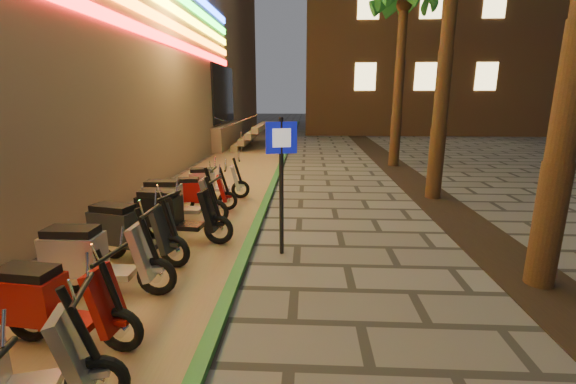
# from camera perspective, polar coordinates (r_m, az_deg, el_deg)

# --- Properties ---
(ground) EXTENTS (120.00, 120.00, 0.00)m
(ground) POSITION_cam_1_polar(r_m,az_deg,el_deg) (4.33, 0.14, -24.63)
(ground) COLOR #474442
(ground) RESTS_ON ground
(parking_strip) EXTENTS (3.40, 60.00, 0.01)m
(parking_strip) POSITION_cam_1_polar(r_m,az_deg,el_deg) (13.93, -8.58, 2.65)
(parking_strip) COLOR #8C7251
(parking_strip) RESTS_ON ground
(green_curb) EXTENTS (0.18, 60.00, 0.10)m
(green_curb) POSITION_cam_1_polar(r_m,az_deg,el_deg) (13.69, -1.58, 2.79)
(green_curb) COLOR #26672C
(green_curb) RESTS_ON ground
(planting_strip) EXTENTS (1.20, 40.00, 0.02)m
(planting_strip) POSITION_cam_1_polar(r_m,az_deg,el_deg) (9.45, 24.16, -3.85)
(planting_strip) COLOR black
(planting_strip) RESTS_ON ground
(palm_d) EXTENTS (2.97, 3.02, 7.16)m
(palm_d) POSITION_cam_1_polar(r_m,az_deg,el_deg) (16.09, 16.82, 25.05)
(palm_d) COLOR #472D19
(palm_d) RESTS_ON ground
(pedestrian_sign) EXTENTS (0.51, 0.17, 2.38)m
(pedestrian_sign) POSITION_cam_1_polar(r_m,az_deg,el_deg) (6.47, -0.98, 3.60)
(pedestrian_sign) COLOR black
(pedestrian_sign) RESTS_ON ground
(scooter_4) EXTENTS (1.68, 0.64, 1.18)m
(scooter_4) POSITION_cam_1_polar(r_m,az_deg,el_deg) (5.08, -31.61, -13.80)
(scooter_4) COLOR black
(scooter_4) RESTS_ON ground
(scooter_5) EXTENTS (1.80, 0.63, 1.28)m
(scooter_5) POSITION_cam_1_polar(r_m,az_deg,el_deg) (6.00, -26.79, -8.62)
(scooter_5) COLOR black
(scooter_5) RESTS_ON ground
(scooter_6) EXTENTS (1.79, 0.86, 1.26)m
(scooter_6) POSITION_cam_1_polar(r_m,az_deg,el_deg) (6.93, -22.55, -5.27)
(scooter_6) COLOR black
(scooter_6) RESTS_ON ground
(scooter_7) EXTENTS (1.85, 0.70, 1.30)m
(scooter_7) POSITION_cam_1_polar(r_m,az_deg,el_deg) (7.57, -16.58, -3.05)
(scooter_7) COLOR black
(scooter_7) RESTS_ON ground
(scooter_8) EXTENTS (1.79, 0.63, 1.26)m
(scooter_8) POSITION_cam_1_polar(r_m,az_deg,el_deg) (8.60, -16.27, -1.11)
(scooter_8) COLOR black
(scooter_8) RESTS_ON ground
(scooter_9) EXTENTS (1.53, 0.63, 1.07)m
(scooter_9) POSITION_cam_1_polar(r_m,az_deg,el_deg) (9.48, -13.34, -0.06)
(scooter_9) COLOR black
(scooter_9) RESTS_ON ground
(scooter_10) EXTENTS (1.59, 0.73, 1.12)m
(scooter_10) POSITION_cam_1_polar(r_m,az_deg,el_deg) (10.48, -11.21, 1.50)
(scooter_10) COLOR black
(scooter_10) RESTS_ON ground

